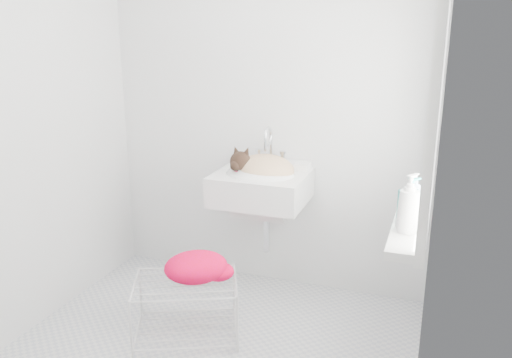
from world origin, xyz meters
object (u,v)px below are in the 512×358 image
(wire_rack, at_px, (186,312))
(bottle_b, at_px, (409,221))
(cat, at_px, (263,168))
(sink, at_px, (261,173))
(bottle_c, at_px, (412,205))
(bottle_a, at_px, (407,232))

(wire_rack, distance_m, bottle_b, 1.38)
(cat, height_order, bottle_b, cat)
(sink, bearing_deg, bottle_c, -19.61)
(sink, relative_size, wire_rack, 1.01)
(cat, distance_m, bottle_a, 1.17)
(cat, relative_size, bottle_a, 1.84)
(sink, xyz_separation_m, bottle_b, (0.94, -0.58, 0.00))
(sink, distance_m, bottle_c, 1.00)
(bottle_c, bearing_deg, sink, 160.39)
(cat, height_order, bottle_a, cat)
(sink, bearing_deg, bottle_b, -31.43)
(bottle_b, xyz_separation_m, bottle_c, (0.00, 0.24, 0.00))
(sink, bearing_deg, bottle_a, -37.46)
(bottle_a, distance_m, bottle_b, 0.15)
(bottle_a, bearing_deg, bottle_b, 90.00)
(sink, relative_size, bottle_b, 2.70)
(wire_rack, xyz_separation_m, bottle_a, (1.19, -0.11, 0.70))
(wire_rack, xyz_separation_m, bottle_c, (1.19, 0.27, 0.70))
(bottle_a, bearing_deg, bottle_c, 90.00)
(wire_rack, height_order, bottle_b, bottle_b)
(cat, relative_size, bottle_c, 2.55)
(wire_rack, bearing_deg, bottle_c, 12.97)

